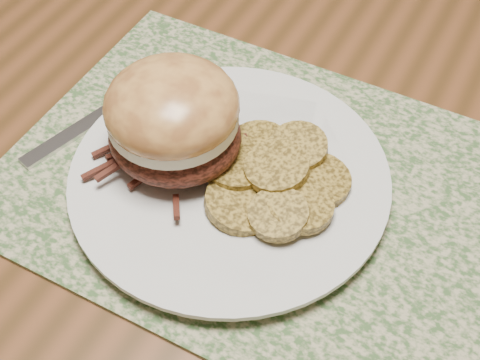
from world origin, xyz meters
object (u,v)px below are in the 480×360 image
at_px(dinner_plate, 230,179).
at_px(pork_sandwich, 173,119).
at_px(fork, 108,111).
at_px(dining_table, 142,68).

bearing_deg(dinner_plate, pork_sandwich, -178.41).
distance_m(pork_sandwich, fork, 0.11).
bearing_deg(dinner_plate, fork, 170.39).
height_order(dining_table, pork_sandwich, pork_sandwich).
bearing_deg(pork_sandwich, dining_table, 141.27).
xyz_separation_m(dinner_plate, fork, (-0.15, 0.02, -0.01)).
relative_size(dinner_plate, pork_sandwich, 2.00).
bearing_deg(fork, dining_table, 132.03).
bearing_deg(dining_table, dinner_plate, -38.40).
distance_m(dinner_plate, fork, 0.15).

